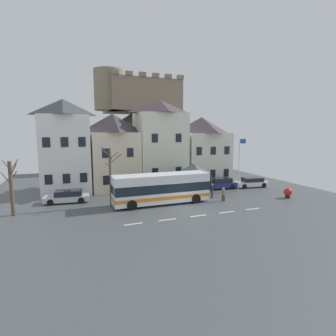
{
  "coord_description": "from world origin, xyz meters",
  "views": [
    {
      "loc": [
        -10.74,
        -22.57,
        7.58
      ],
      "look_at": [
        0.13,
        5.95,
        3.31
      ],
      "focal_mm": 28.21,
      "sensor_mm": 36.0,
      "label": 1
    }
  ],
  "objects": [
    {
      "name": "parked_car_01",
      "position": [
        7.97,
        7.19,
        0.7
      ],
      "size": [
        4.54,
        2.33,
        1.44
      ],
      "rotation": [
        0.0,
        0.0,
        3.05
      ],
      "color": "navy",
      "rests_on": "ground_plane"
    },
    {
      "name": "townhouse_01",
      "position": [
        -5.12,
        12.36,
        4.91
      ],
      "size": [
        5.9,
        6.78,
        9.82
      ],
      "color": "beige",
      "rests_on": "ground_plane"
    },
    {
      "name": "bare_tree_00",
      "position": [
        -15.61,
        4.02,
        2.6
      ],
      "size": [
        1.43,
        1.32,
        5.15
      ],
      "color": "brown",
      "rests_on": "ground_plane"
    },
    {
      "name": "bus_shelter",
      "position": [
        3.67,
        6.49,
        3.0
      ],
      "size": [
        3.6,
        3.6,
        3.65
      ],
      "color": "#473D33",
      "rests_on": "ground_plane"
    },
    {
      "name": "parked_car_02",
      "position": [
        12.55,
        6.48,
        0.64
      ],
      "size": [
        4.58,
        2.28,
        1.31
      ],
      "rotation": [
        0.0,
        0.0,
        3.01
      ],
      "color": "silver",
      "rests_on": "ground_plane"
    },
    {
      "name": "transit_bus",
      "position": [
        -1.76,
        2.95,
        1.59
      ],
      "size": [
        10.2,
        2.7,
        3.15
      ],
      "rotation": [
        0.0,
        0.0,
        0.0
      ],
      "color": "white",
      "rests_on": "ground_plane"
    },
    {
      "name": "townhouse_02",
      "position": [
        1.13,
        11.5,
        5.86
      ],
      "size": [
        6.45,
        5.06,
        11.73
      ],
      "color": "silver",
      "rests_on": "ground_plane"
    },
    {
      "name": "bare_tree_01",
      "position": [
        -6.81,
        4.08,
        3.17
      ],
      "size": [
        2.05,
        2.42,
        6.01
      ],
      "color": "brown",
      "rests_on": "ground_plane"
    },
    {
      "name": "public_bench",
      "position": [
        3.78,
        8.94,
        0.47
      ],
      "size": [
        1.49,
        0.48,
        0.87
      ],
      "color": "brown",
      "rests_on": "ground_plane"
    },
    {
      "name": "parked_car_00",
      "position": [
        -11.02,
        6.97,
        0.65
      ],
      "size": [
        4.73,
        2.19,
        1.32
      ],
      "rotation": [
        0.0,
        0.0,
        3.04
      ],
      "color": "silver",
      "rests_on": "ground_plane"
    },
    {
      "name": "townhouse_03",
      "position": [
        7.93,
        12.46,
        4.81
      ],
      "size": [
        6.55,
        6.99,
        9.61
      ],
      "color": "silver",
      "rests_on": "ground_plane"
    },
    {
      "name": "hilltop_castle",
      "position": [
        3.85,
        32.49,
        6.82
      ],
      "size": [
        38.43,
        38.43,
        18.9
      ],
      "color": "#615B50",
      "rests_on": "ground_plane"
    },
    {
      "name": "pedestrian_00",
      "position": [
        4.63,
        3.43,
        0.88
      ],
      "size": [
        0.3,
        0.32,
        1.6
      ],
      "color": "#2D2D38",
      "rests_on": "ground_plane"
    },
    {
      "name": "harbour_buoy",
      "position": [
        12.53,
        0.03,
        0.65
      ],
      "size": [
        0.9,
        0.9,
        1.15
      ],
      "color": "black",
      "rests_on": "ground_plane"
    },
    {
      "name": "townhouse_00",
      "position": [
        -11.03,
        11.59,
        5.67
      ],
      "size": [
        5.55,
        5.25,
        11.34
      ],
      "color": "white",
      "rests_on": "ground_plane"
    },
    {
      "name": "ground_plane",
      "position": [
        0.0,
        -0.0,
        -0.03
      ],
      "size": [
        40.0,
        60.0,
        0.07
      ],
      "color": "#4A4F53"
    },
    {
      "name": "pedestrian_01",
      "position": [
        4.89,
        1.51,
        0.84
      ],
      "size": [
        0.37,
        0.34,
        1.52
      ],
      "color": "#38332D",
      "rests_on": "ground_plane"
    },
    {
      "name": "flagpole",
      "position": [
        9.31,
        4.87,
        3.9
      ],
      "size": [
        0.95,
        0.1,
        6.7
      ],
      "color": "silver",
      "rests_on": "ground_plane"
    }
  ]
}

